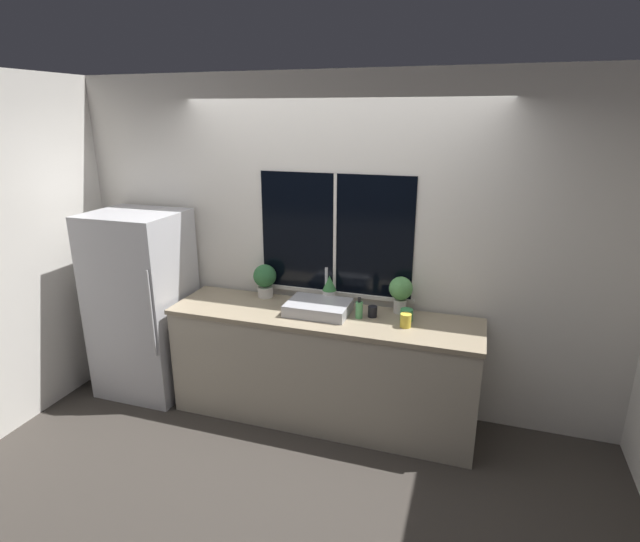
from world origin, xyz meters
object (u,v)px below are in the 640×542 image
(potted_plant_center, at_px, (329,290))
(mug_black, at_px, (373,312))
(potted_plant_right, at_px, (401,291))
(mug_green, at_px, (406,315))
(refrigerator, at_px, (143,304))
(soap_bottle, at_px, (359,309))
(sink, at_px, (319,307))
(mug_yellow, at_px, (406,320))
(potted_plant_left, at_px, (265,279))

(potted_plant_center, height_order, mug_black, potted_plant_center)
(potted_plant_right, bearing_deg, mug_green, -63.39)
(refrigerator, relative_size, soap_bottle, 9.79)
(refrigerator, height_order, potted_plant_center, refrigerator)
(potted_plant_center, relative_size, mug_green, 2.57)
(sink, bearing_deg, refrigerator, -178.29)
(potted_plant_right, distance_m, mug_green, 0.21)
(sink, distance_m, mug_yellow, 0.69)
(sink, bearing_deg, mug_yellow, -4.95)
(potted_plant_right, bearing_deg, soap_bottle, -143.36)
(refrigerator, bearing_deg, soap_bottle, 1.40)
(sink, relative_size, potted_plant_center, 1.96)
(potted_plant_left, relative_size, potted_plant_right, 0.97)
(refrigerator, height_order, mug_green, refrigerator)
(potted_plant_right, height_order, soap_bottle, potted_plant_right)
(potted_plant_right, distance_m, mug_yellow, 0.30)
(sink, relative_size, soap_bottle, 2.91)
(refrigerator, xyz_separation_m, potted_plant_center, (1.62, 0.25, 0.22))
(refrigerator, xyz_separation_m, potted_plant_left, (1.05, 0.25, 0.26))
(sink, distance_m, mug_black, 0.42)
(potted_plant_center, bearing_deg, refrigerator, -171.15)
(potted_plant_center, xyz_separation_m, mug_green, (0.65, -0.15, -0.08))
(potted_plant_left, bearing_deg, mug_yellow, -12.15)
(soap_bottle, relative_size, mug_yellow, 1.63)
(potted_plant_left, distance_m, mug_yellow, 1.26)
(potted_plant_left, height_order, mug_green, potted_plant_left)
(mug_green, bearing_deg, potted_plant_right, 116.61)
(refrigerator, xyz_separation_m, mug_black, (2.01, 0.10, 0.14))
(soap_bottle, bearing_deg, potted_plant_center, 145.44)
(refrigerator, distance_m, soap_bottle, 1.93)
(potted_plant_right, xyz_separation_m, mug_green, (0.07, -0.15, -0.13))
(potted_plant_center, bearing_deg, mug_green, -12.72)
(potted_plant_right, distance_m, soap_bottle, 0.36)
(mug_green, xyz_separation_m, mug_black, (-0.26, -0.01, -0.00))
(sink, relative_size, potted_plant_right, 1.65)
(potted_plant_center, distance_m, mug_black, 0.43)
(mug_green, bearing_deg, soap_bottle, -170.39)
(sink, relative_size, mug_green, 5.04)
(potted_plant_center, bearing_deg, potted_plant_right, 0.00)
(potted_plant_center, bearing_deg, sink, -97.01)
(potted_plant_left, xyz_separation_m, mug_green, (1.21, -0.15, -0.12))
(soap_bottle, distance_m, mug_black, 0.11)
(refrigerator, relative_size, mug_green, 16.98)
(mug_green, height_order, mug_black, mug_green)
(refrigerator, height_order, soap_bottle, refrigerator)
(refrigerator, bearing_deg, sink, 1.71)
(potted_plant_left, bearing_deg, mug_black, -9.00)
(soap_bottle, bearing_deg, mug_green, 9.61)
(sink, xyz_separation_m, mug_yellow, (0.68, -0.06, 0.00))
(potted_plant_center, height_order, potted_plant_right, potted_plant_right)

